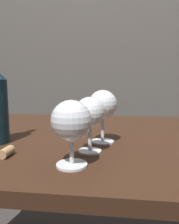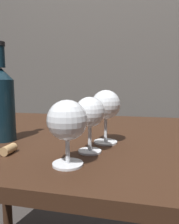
% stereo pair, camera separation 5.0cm
% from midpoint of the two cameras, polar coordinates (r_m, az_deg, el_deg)
% --- Properties ---
extents(back_wall, '(5.00, 0.08, 2.60)m').
position_cam_midpoint_polar(back_wall, '(1.75, 10.15, 19.46)').
color(back_wall, '#59544F').
rests_on(back_wall, ground_plane).
extents(dining_table, '(1.42, 0.83, 0.77)m').
position_cam_midpoint_polar(dining_table, '(0.75, 5.59, -12.91)').
color(dining_table, '#382114').
rests_on(dining_table, ground_plane).
extents(wine_glass_cabernet, '(0.08, 0.08, 0.14)m').
position_cam_midpoint_polar(wine_glass_cabernet, '(0.42, -2.82, -2.83)').
color(wine_glass_cabernet, white).
rests_on(wine_glass_cabernet, dining_table).
extents(wine_glass_merlot, '(0.07, 0.07, 0.14)m').
position_cam_midpoint_polar(wine_glass_merlot, '(0.50, 2.86, -0.47)').
color(wine_glass_merlot, white).
rests_on(wine_glass_merlot, dining_table).
extents(wine_glass_amber, '(0.08, 0.08, 0.15)m').
position_cam_midpoint_polar(wine_glass_amber, '(0.59, 7.00, 1.65)').
color(wine_glass_amber, white).
rests_on(wine_glass_amber, dining_table).
extents(wine_bottle, '(0.07, 0.07, 0.29)m').
position_cam_midpoint_polar(wine_bottle, '(0.65, -20.99, 2.47)').
color(wine_bottle, '#0F232D').
rests_on(wine_bottle, dining_table).
extents(cork, '(0.02, 0.04, 0.02)m').
position_cam_midpoint_polar(cork, '(0.54, -19.03, -9.82)').
color(cork, tan).
rests_on(cork, dining_table).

